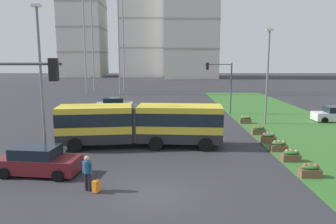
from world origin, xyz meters
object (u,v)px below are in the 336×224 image
object	(u,v)px
pedestrian_crossing	(88,171)
rolling_suitcase	(97,186)
car_maroon_sedan	(39,161)
streetlight_median	(268,73)
traffic_light_far_right	(223,79)
apartment_tower_westcentre	(147,7)
car_silver_hatch	(115,104)
apartment_tower_centre	(191,9)
flower_planter_2	(279,146)
flower_planter_5	(246,120)
flower_planter_3	(268,138)
articulated_bus	(141,124)
apartment_tower_west	(83,18)
flower_planter_1	(291,156)
streetlight_left	(41,71)
flower_planter_4	(259,130)
flower_planter_0	(310,171)

from	to	relation	value
pedestrian_crossing	rolling_suitcase	bearing A→B (deg)	-23.96
car_maroon_sedan	streetlight_median	xyz separation A→B (m)	(16.62, 13.70, 4.23)
traffic_light_far_right	apartment_tower_westcentre	xyz separation A→B (m)	(-13.75, 80.46, 20.20)
car_silver_hatch	traffic_light_far_right	size ratio (longest dim) A/B	0.78
car_maroon_sedan	apartment_tower_centre	distance (m)	96.65
car_maroon_sedan	pedestrian_crossing	size ratio (longest dim) A/B	2.63
flower_planter_2	apartment_tower_westcentre	bearing A→B (deg)	98.99
flower_planter_5	apartment_tower_centre	size ratio (longest dim) A/B	0.02
flower_planter_3	flower_planter_5	world-z (taller)	same
apartment_tower_westcentre	streetlight_median	bearing A→B (deg)	-78.82
apartment_tower_westcentre	apartment_tower_centre	xyz separation A→B (m)	(15.04, -6.89, -1.55)
flower_planter_5	apartment_tower_westcentre	bearing A→B (deg)	99.98
flower_planter_5	traffic_light_far_right	world-z (taller)	traffic_light_far_right
articulated_bus	traffic_light_far_right	bearing A→B (deg)	59.09
traffic_light_far_right	apartment_tower_west	distance (m)	91.55
rolling_suitcase	apartment_tower_centre	size ratio (longest dim) A/B	0.02
flower_planter_1	flower_planter_2	xyz separation A→B (m)	(0.00, 2.20, 0.00)
flower_planter_1	apartment_tower_centre	xyz separation A→B (m)	(-0.08, 90.90, 22.24)
rolling_suitcase	streetlight_median	world-z (taller)	streetlight_median
flower_planter_3	flower_planter_1	bearing A→B (deg)	-90.00
car_silver_hatch	apartment_tower_west	world-z (taller)	apartment_tower_west
pedestrian_crossing	streetlight_left	size ratio (longest dim) A/B	0.17
apartment_tower_centre	apartment_tower_westcentre	bearing A→B (deg)	155.40
car_maroon_sedan	apartment_tower_westcentre	size ratio (longest dim) A/B	0.09
pedestrian_crossing	articulated_bus	bearing A→B (deg)	76.64
car_maroon_sedan	apartment_tower_westcentre	xyz separation A→B (m)	(-0.41, 99.88, 23.46)
apartment_tower_westcentre	apartment_tower_centre	world-z (taller)	apartment_tower_westcentre
car_maroon_sedan	flower_planter_1	bearing A→B (deg)	8.08
car_maroon_sedan	flower_planter_5	size ratio (longest dim) A/B	4.17
apartment_tower_centre	streetlight_left	bearing A→B (deg)	-100.81
flower_planter_4	streetlight_median	world-z (taller)	streetlight_median
flower_planter_4	car_silver_hatch	bearing A→B (deg)	137.55
flower_planter_5	flower_planter_0	bearing A→B (deg)	-90.00
streetlight_median	apartment_tower_west	size ratio (longest dim) A/B	0.22
flower_planter_2	streetlight_median	bearing A→B (deg)	78.59
articulated_bus	car_silver_hatch	distance (m)	17.14
streetlight_left	flower_planter_1	bearing A→B (deg)	-13.39
flower_planter_0	streetlight_left	size ratio (longest dim) A/B	0.11
apartment_tower_west	flower_planter_1	bearing A→B (deg)	-69.00
flower_planter_4	apartment_tower_centre	world-z (taller)	apartment_tower_centre
pedestrian_crossing	flower_planter_0	size ratio (longest dim) A/B	1.58
flower_planter_4	streetlight_median	bearing A→B (deg)	67.08
flower_planter_4	traffic_light_far_right	distance (m)	10.91
car_silver_hatch	flower_planter_2	xyz separation A→B (m)	(14.22, -17.93, -0.33)
car_maroon_sedan	flower_planter_1	world-z (taller)	car_maroon_sedan
traffic_light_far_right	streetlight_left	xyz separation A→B (m)	(-15.30, -13.36, 1.46)
flower_planter_4	apartment_tower_centre	distance (m)	86.68
flower_planter_1	streetlight_median	world-z (taller)	streetlight_median
flower_planter_0	apartment_tower_westcentre	distance (m)	104.34
flower_planter_0	flower_planter_1	distance (m)	2.67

